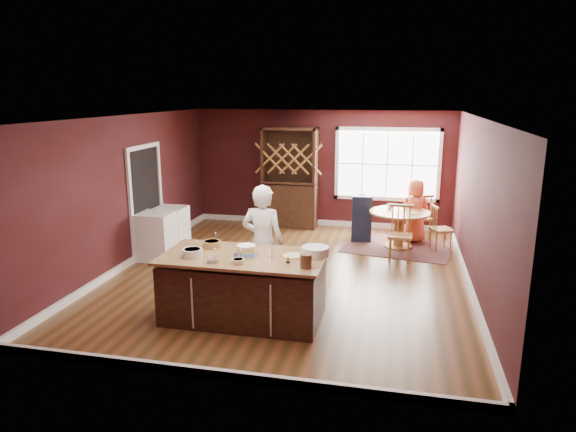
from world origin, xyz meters
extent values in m
plane|color=brown|center=(0.00, 0.00, 0.00)|extent=(7.00, 7.00, 0.00)
plane|color=white|center=(0.00, 0.00, 2.70)|extent=(7.00, 7.00, 0.00)
plane|color=black|center=(0.00, 3.50, 1.35)|extent=(6.00, 0.00, 6.00)
plane|color=black|center=(0.00, -3.50, 1.35)|extent=(6.00, 0.00, 6.00)
plane|color=black|center=(-3.00, 0.00, 1.35)|extent=(0.00, 7.00, 7.00)
plane|color=black|center=(3.00, 0.00, 1.35)|extent=(0.00, 7.00, 7.00)
cube|color=black|center=(-0.25, -1.88, 0.41)|extent=(2.14, 1.09, 0.83)
cube|color=tan|center=(-0.25, -1.88, 0.90)|extent=(2.22, 1.17, 0.04)
cylinder|color=brown|center=(1.83, 2.04, 0.02)|extent=(0.57, 0.57, 0.04)
cylinder|color=brown|center=(1.83, 2.04, 0.35)|extent=(0.20, 0.20, 0.67)
cylinder|color=brown|center=(1.83, 2.04, 0.73)|extent=(1.22, 1.22, 0.04)
imported|color=silver|center=(-0.17, -1.16, 0.89)|extent=(0.67, 0.46, 1.78)
cylinder|color=white|center=(-0.91, -2.07, 0.97)|extent=(0.27, 0.27, 0.11)
cylinder|color=olive|center=(-0.80, -1.62, 0.97)|extent=(0.26, 0.26, 0.10)
cylinder|color=silver|center=(-0.56, -2.25, 0.95)|extent=(0.17, 0.17, 0.06)
cylinder|color=beige|center=(-0.21, -2.23, 0.95)|extent=(0.17, 0.17, 0.06)
cylinder|color=silver|center=(0.15, -1.88, 0.99)|extent=(0.07, 0.07, 0.14)
cylinder|color=#F4EBB0|center=(0.42, -1.79, 0.93)|extent=(0.27, 0.27, 0.02)
cylinder|color=white|center=(0.72, -1.70, 0.98)|extent=(0.38, 0.38, 0.13)
cylinder|color=brown|center=(0.68, -2.20, 1.01)|extent=(0.15, 0.15, 0.18)
cube|color=brown|center=(1.83, 2.04, 0.01)|extent=(2.36, 1.97, 0.01)
imported|color=#DB603B|center=(2.13, 2.50, 0.67)|extent=(0.76, 0.63, 1.34)
cylinder|color=beige|center=(2.10, 1.91, 0.76)|extent=(0.20, 0.20, 0.01)
imported|color=white|center=(1.63, 2.25, 0.80)|extent=(0.15, 0.15, 0.10)
cube|color=#3C2616|center=(-0.70, 3.22, 1.16)|extent=(1.26, 0.53, 2.32)
cube|color=white|center=(-2.64, 0.28, 0.45)|extent=(0.62, 0.60, 0.90)
cube|color=white|center=(-2.64, 0.92, 0.43)|extent=(0.59, 0.58, 0.86)
camera|label=1|loc=(1.78, -8.28, 3.09)|focal=32.00mm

